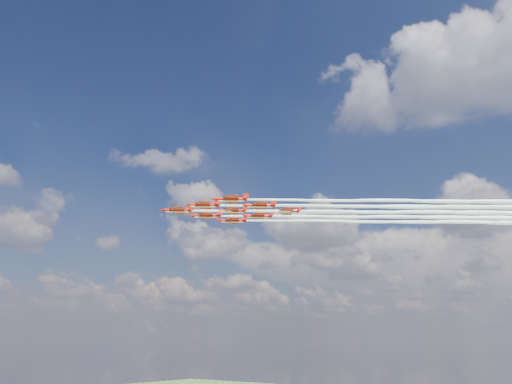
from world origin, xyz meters
TOP-DOWN VIEW (x-y plane):
  - jet_lead at (40.27, 34.53)m, footprint 112.81×90.83m
  - jet_row2_port at (51.78, 34.70)m, footprint 112.81×90.83m
  - jet_row2_starb at (42.96, 45.73)m, footprint 112.81×90.83m
  - jet_row3_port at (63.30, 34.88)m, footprint 112.81×90.83m
  - jet_row3_centre at (54.48, 45.90)m, footprint 112.81×90.83m
  - jet_row3_starb at (45.65, 56.93)m, footprint 112.81×90.83m
  - jet_row4_port at (66.00, 46.08)m, footprint 112.81×90.83m
  - jet_row4_starb at (57.17, 57.11)m, footprint 112.81×90.83m
  - jet_tail at (68.69, 57.28)m, footprint 112.81×90.83m

SIDE VIEW (x-z plane):
  - jet_lead at x=40.27m, z-range 79.57..82.49m
  - jet_row2_port at x=51.78m, z-range 79.57..82.49m
  - jet_row2_starb at x=42.96m, z-range 79.57..82.49m
  - jet_row3_port at x=63.30m, z-range 79.57..82.49m
  - jet_row3_centre at x=54.48m, z-range 79.57..82.49m
  - jet_row3_starb at x=45.65m, z-range 79.57..82.49m
  - jet_row4_port at x=66.00m, z-range 79.57..82.49m
  - jet_row4_starb at x=57.17m, z-range 79.57..82.49m
  - jet_tail at x=68.69m, z-range 79.57..82.49m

